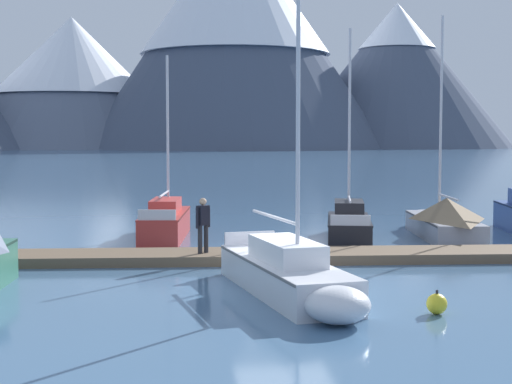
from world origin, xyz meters
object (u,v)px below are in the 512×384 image
at_px(sailboat_far_berth, 349,224).
at_px(sailboat_mid_dock_port, 167,221).
at_px(mooring_buoy_channel_marker, 437,304).
at_px(sailboat_mid_dock_starboard, 290,274).
at_px(sailboat_outer_slip, 442,218).
at_px(person_on_dock, 203,222).

bearing_deg(sailboat_far_berth, sailboat_mid_dock_port, 166.92).
height_order(sailboat_far_berth, mooring_buoy_channel_marker, sailboat_far_berth).
relative_size(sailboat_mid_dock_port, sailboat_mid_dock_starboard, 0.95).
xyz_separation_m(sailboat_mid_dock_port, sailboat_far_berth, (6.77, -1.57, -0.03)).
height_order(sailboat_mid_dock_port, sailboat_far_berth, sailboat_far_berth).
xyz_separation_m(sailboat_mid_dock_starboard, sailboat_outer_slip, (7.63, 10.20, 0.18)).
relative_size(sailboat_mid_dock_port, person_on_dock, 4.13).
height_order(sailboat_outer_slip, person_on_dock, sailboat_outer_slip).
height_order(sailboat_mid_dock_starboard, sailboat_outer_slip, sailboat_outer_slip).
distance_m(sailboat_mid_dock_port, sailboat_mid_dock_starboard, 11.94).
xyz_separation_m(sailboat_far_berth, mooring_buoy_channel_marker, (-1.05, -12.20, -0.35)).
bearing_deg(sailboat_mid_dock_port, sailboat_outer_slip, -7.55).
height_order(sailboat_mid_dock_starboard, sailboat_far_berth, sailboat_far_berth).
xyz_separation_m(person_on_dock, mooring_buoy_channel_marker, (4.68, -7.44, -1.03)).
relative_size(sailboat_mid_dock_port, mooring_buoy_channel_marker, 13.06).
relative_size(sailboat_far_berth, mooring_buoy_channel_marker, 14.72).
distance_m(sailboat_mid_dock_starboard, sailboat_outer_slip, 12.74).
relative_size(sailboat_mid_dock_starboard, sailboat_far_berth, 0.93).
distance_m(sailboat_mid_dock_starboard, person_on_dock, 5.60).
distance_m(sailboat_far_berth, mooring_buoy_channel_marker, 12.25).
height_order(sailboat_outer_slip, mooring_buoy_channel_marker, sailboat_outer_slip).
bearing_deg(sailboat_far_berth, sailboat_mid_dock_starboard, -111.34).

